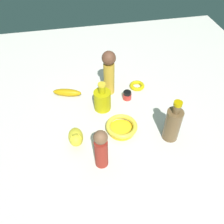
# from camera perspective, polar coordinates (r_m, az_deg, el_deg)

# --- Properties ---
(ground) EXTENTS (2.00, 2.00, 0.00)m
(ground) POSITION_cam_1_polar(r_m,az_deg,el_deg) (1.18, 0.00, -1.97)
(ground) COLOR silver
(person_figure_adult) EXTENTS (0.07, 0.07, 0.25)m
(person_figure_adult) POSITION_cam_1_polar(r_m,az_deg,el_deg) (1.25, -0.72, 9.47)
(person_figure_adult) COLOR gold
(person_figure_adult) RESTS_ON ground
(bowl) EXTENTS (0.14, 0.14, 0.04)m
(bowl) POSITION_cam_1_polar(r_m,az_deg,el_deg) (1.12, 2.25, -3.53)
(bowl) COLOR yellow
(bowl) RESTS_ON ground
(person_figure_child) EXTENTS (0.07, 0.07, 0.20)m
(person_figure_child) POSITION_cam_1_polar(r_m,az_deg,el_deg) (0.95, -2.55, -8.56)
(person_figure_child) COLOR maroon
(person_figure_child) RESTS_ON ground
(bangle) EXTENTS (0.08, 0.08, 0.02)m
(bangle) POSITION_cam_1_polar(r_m,az_deg,el_deg) (1.37, 5.86, 6.12)
(bangle) COLOR gold
(bangle) RESTS_ON ground
(nail_polish_jar) EXTENTS (0.04, 0.04, 0.05)m
(nail_polish_jar) POSITION_cam_1_polar(r_m,az_deg,el_deg) (1.28, 3.56, 3.91)
(nail_polish_jar) COLOR red
(nail_polish_jar) RESTS_ON ground
(cat_figurine) EXTENTS (0.13, 0.07, 0.09)m
(cat_figurine) POSITION_cam_1_polar(r_m,az_deg,el_deg) (1.07, -8.44, -5.90)
(cat_figurine) COLOR gold
(cat_figurine) RESTS_ON ground
(banana) EXTENTS (0.08, 0.16, 0.04)m
(banana) POSITION_cam_1_polar(r_m,az_deg,el_deg) (1.32, -10.41, 4.49)
(banana) COLOR #BA8C0C
(banana) RESTS_ON ground
(bottle_tall) EXTENTS (0.07, 0.07, 0.21)m
(bottle_tall) POSITION_cam_1_polar(r_m,az_deg,el_deg) (1.08, 13.98, -2.69)
(bottle_tall) COLOR brown
(bottle_tall) RESTS_ON ground
(bottle_short) EXTENTS (0.08, 0.08, 0.16)m
(bottle_short) POSITION_cam_1_polar(r_m,az_deg,el_deg) (1.20, -2.27, 2.94)
(bottle_short) COLOR #B2A70B
(bottle_short) RESTS_ON ground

